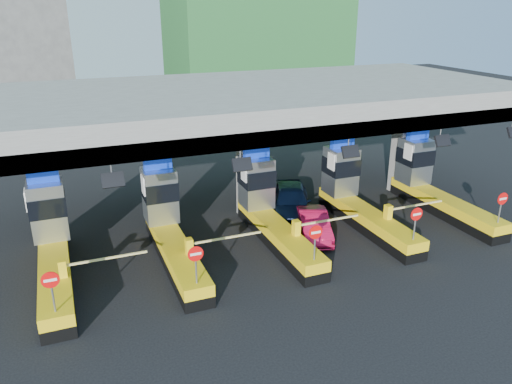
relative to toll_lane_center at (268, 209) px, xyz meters
name	(u,v)px	position (x,y,z in m)	size (l,w,h in m)	color
ground	(270,236)	(0.00, -0.28, -1.40)	(120.00, 120.00, 0.00)	black
toll_canopy	(249,104)	(0.00, 2.59, 4.74)	(28.00, 12.09, 7.00)	slate
toll_lane_far_left	(52,242)	(-10.00, 0.00, 0.00)	(4.43, 8.00, 4.16)	black
toll_lane_left	(168,224)	(-5.00, 0.00, 0.00)	(4.43, 8.00, 4.16)	black
toll_lane_center	(268,209)	(0.00, 0.00, 0.00)	(4.43, 8.00, 4.16)	black
toll_lane_right	(354,195)	(5.00, 0.00, 0.00)	(4.43, 8.00, 4.16)	black
toll_lane_far_right	(430,183)	(10.00, 0.00, 0.00)	(4.43, 8.00, 4.16)	black
van	(291,201)	(2.09, 1.70, -0.52)	(2.07, 5.14, 1.75)	black
red_car	(313,224)	(2.01, -1.08, -0.75)	(1.38, 3.95, 1.30)	#C20E3B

